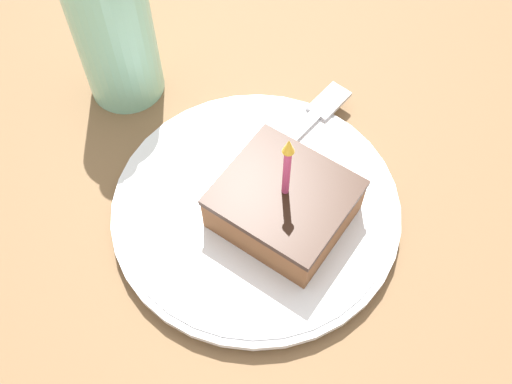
{
  "coord_description": "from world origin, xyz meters",
  "views": [
    {
      "loc": [
        0.24,
        0.15,
        0.49
      ],
      "look_at": [
        0.01,
        -0.01,
        0.04
      ],
      "focal_mm": 42.0,
      "sensor_mm": 36.0,
      "label": 1
    }
  ],
  "objects": [
    {
      "name": "plate",
      "position": [
        0.01,
        -0.01,
        0.01
      ],
      "size": [
        0.26,
        0.26,
        0.02
      ],
      "color": "silver",
      "rests_on": "ground_plane"
    },
    {
      "name": "bottle",
      "position": [
        -0.04,
        -0.21,
        0.08
      ],
      "size": [
        0.08,
        0.08,
        0.2
      ],
      "color": "#8CD1B2",
      "rests_on": "ground_plane"
    },
    {
      "name": "ground_plane",
      "position": [
        0.0,
        0.0,
        -0.02
      ],
      "size": [
        2.4,
        2.4,
        0.04
      ],
      "color": "brown",
      "rests_on": "ground"
    },
    {
      "name": "fork",
      "position": [
        -0.07,
        -0.02,
        0.02
      ],
      "size": [
        0.2,
        0.04,
        0.0
      ],
      "color": "#B2B2B7",
      "rests_on": "plate"
    },
    {
      "name": "cake_slice",
      "position": [
        0.01,
        0.02,
        0.04
      ],
      "size": [
        0.1,
        0.11,
        0.12
      ],
      "color": "brown",
      "rests_on": "plate"
    }
  ]
}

